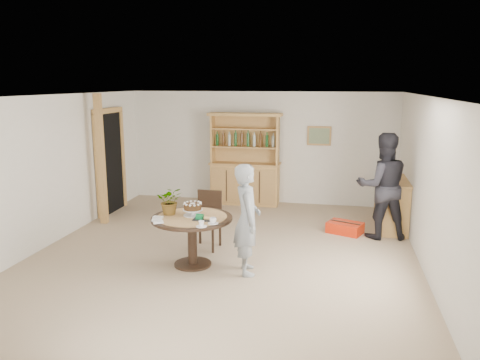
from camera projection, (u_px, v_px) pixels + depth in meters
name	position (u px, v px, depth m)	size (l,w,h in m)	color
ground	(224.00, 255.00, 7.46)	(7.00, 7.00, 0.00)	tan
room_shell	(224.00, 147.00, 7.11)	(6.04, 7.04, 2.52)	white
doorway	(110.00, 160.00, 9.74)	(0.13, 1.10, 2.18)	black
pine_post	(101.00, 160.00, 8.90)	(0.12, 0.12, 2.50)	tan
hutch	(245.00, 174.00, 10.49)	(1.62, 0.54, 2.04)	#DCAA5D
sideboard	(392.00, 204.00, 8.73)	(0.54, 1.26, 0.94)	#DCAA5D
dining_table	(192.00, 227.00, 6.93)	(1.20, 1.20, 0.76)	black
dining_chair	(208.00, 216.00, 7.74)	(0.45, 0.45, 0.95)	black
birthday_cake	(193.00, 208.00, 6.92)	(0.30, 0.30, 0.20)	white
flower_vase	(170.00, 201.00, 6.97)	(0.38, 0.33, 0.42)	#3F7233
gift_tray	(203.00, 218.00, 6.73)	(0.30, 0.20, 0.08)	black
coffee_cup_a	(213.00, 221.00, 6.54)	(0.15, 0.15, 0.09)	white
coffee_cup_b	(201.00, 224.00, 6.40)	(0.15, 0.15, 0.08)	white
napkins	(158.00, 220.00, 6.68)	(0.24, 0.33, 0.03)	white
teen_boy	(247.00, 219.00, 6.62)	(0.58, 0.38, 1.60)	gray
adult_person	(383.00, 186.00, 8.13)	(0.91, 0.71, 1.86)	black
red_suitcase	(345.00, 228.00, 8.52)	(0.71, 0.60, 0.21)	red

